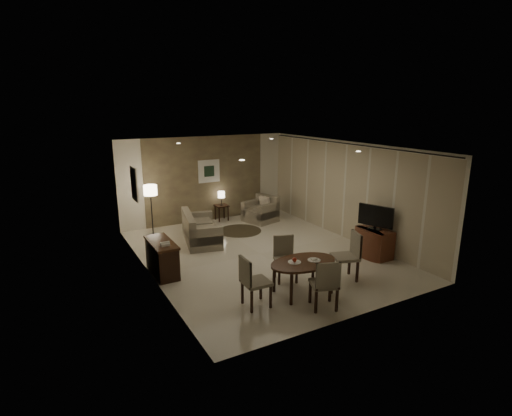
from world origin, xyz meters
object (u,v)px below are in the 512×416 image
chair_left (256,282)px  armchair (260,209)px  chair_right (345,256)px  tv_cabinet (374,243)px  chair_far (286,260)px  dining_table (303,277)px  console_desk (162,258)px  floor_lamp (152,211)px  side_table (222,213)px  chair_near (324,283)px  sofa (201,227)px

chair_left → armchair: bearing=-28.7°
chair_right → armchair: 4.71m
tv_cabinet → chair_far: (-2.69, -0.12, 0.12)m
tv_cabinet → dining_table: size_ratio=0.64×
console_desk → armchair: 4.65m
tv_cabinet → floor_lamp: size_ratio=0.61×
chair_far → side_table: 4.89m
dining_table → chair_near: 0.69m
armchair → floor_lamp: (-3.40, 0.26, 0.33)m
dining_table → chair_far: 0.67m
chair_far → sofa: chair_far is taller
dining_table → floor_lamp: (-1.67, 5.03, 0.41)m
tv_cabinet → armchair: bearing=103.6°
console_desk → floor_lamp: 2.83m
console_desk → dining_table: size_ratio=0.85×
chair_left → chair_right: size_ratio=0.95×
armchair → side_table: bearing=-141.2°
floor_lamp → chair_near: bearing=-73.9°
armchair → floor_lamp: size_ratio=0.62×
side_table → floor_lamp: size_ratio=0.34×
chair_near → sofa: chair_near is taller
chair_far → armchair: bearing=85.9°
dining_table → armchair: bearing=70.0°
chair_right → sofa: (-1.80, 3.75, -0.11)m
dining_table → chair_left: size_ratio=1.44×
chair_far → chair_right: bearing=-7.3°
sofa → side_table: size_ratio=3.43×
chair_right → armchair: (0.58, 4.68, -0.11)m
chair_near → floor_lamp: bearing=-52.9°
chair_near → chair_far: (0.03, 1.32, -0.01)m
armchair → chair_right: bearing=-23.5°
dining_table → chair_far: size_ratio=1.49×
chair_far → chair_left: bearing=-129.9°
armchair → floor_lamp: floor_lamp is taller
dining_table → armchair: 5.08m
chair_far → floor_lamp: bearing=129.5°
tv_cabinet → chair_left: 3.86m
dining_table → sofa: size_ratio=0.82×
chair_right → floor_lamp: floor_lamp is taller
chair_far → armchair: size_ratio=1.04×
console_desk → tv_cabinet: console_desk is taller
chair_near → sofa: size_ratio=0.56×
floor_lamp → armchair: bearing=-4.3°
dining_table → chair_far: (0.02, 0.65, 0.14)m
dining_table → chair_right: 1.18m
chair_left → armchair: chair_left is taller
console_desk → floor_lamp: size_ratio=0.81×
armchair → dining_table: bearing=-36.5°
chair_left → dining_table: bearing=-87.2°
side_table → chair_far: bearing=-98.1°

